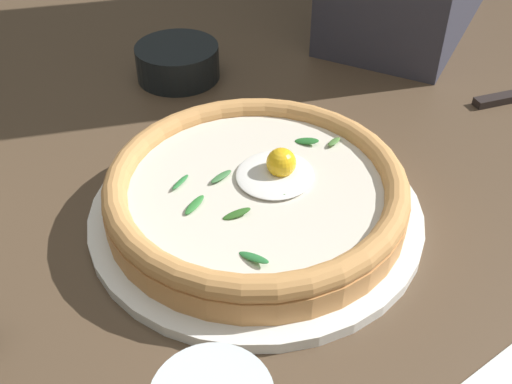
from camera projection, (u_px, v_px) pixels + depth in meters
name	position (u px, v px, depth m)	size (l,w,h in m)	color
ground_plane	(291.00, 222.00, 0.62)	(2.40, 2.40, 0.03)	brown
pizza_plate	(256.00, 212.00, 0.60)	(0.32, 0.32, 0.01)	white
pizza	(256.00, 190.00, 0.58)	(0.29, 0.29, 0.06)	tan
side_bowl	(178.00, 62.00, 0.81)	(0.11, 0.11, 0.04)	black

